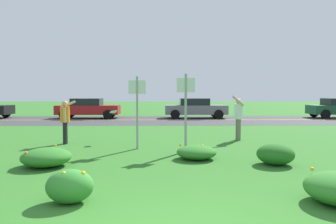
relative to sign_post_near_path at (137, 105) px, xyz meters
The scene contains 14 objects.
ground_plane 2.91m from the sign_post_near_path, 69.40° to the left, with size 120.00×120.00×0.00m, color #2D6B23.
highway_strip 11.71m from the sign_post_near_path, 85.62° to the left, with size 120.00×7.80×0.01m, color #38383A.
highway_center_stripe 11.71m from the sign_post_near_path, 85.62° to the left, with size 120.00×0.16×0.00m, color yellow.
daylily_clump_mid_left 4.60m from the sign_post_near_path, 33.42° to the right, with size 0.95×0.93×0.54m.
daylily_clump_front_center 5.48m from the sign_post_near_path, 97.81° to the right, with size 0.79×0.65×0.56m.
daylily_clump_front_right 3.52m from the sign_post_near_path, 129.21° to the right, with size 1.23×1.22×0.49m.
daylily_clump_front_left 2.76m from the sign_post_near_path, 43.96° to the right, with size 1.11×1.07×0.42m.
sign_post_near_path is the anchor object (origin of this frame).
sign_post_by_roadside 1.65m from the sign_post_near_path, 20.79° to the right, with size 0.56×0.10×2.42m.
person_thrower_orange_shirt 2.95m from the sign_post_near_path, 157.53° to the left, with size 0.53×0.53×1.57m.
person_catcher_white_shirt 4.26m from the sign_post_near_path, 27.08° to the left, with size 0.50×0.53×1.75m.
frisbee_pale_blue 1.85m from the sign_post_near_path, 123.50° to the left, with size 0.28×0.25×0.16m.
car_red_center_left 14.14m from the sign_post_near_path, 109.05° to the left, with size 4.50×2.00×1.45m.
car_gray_center_right 13.76m from the sign_post_near_path, 76.26° to the left, with size 4.50×2.00×1.45m.
Camera 1 is at (-0.08, -3.84, 1.83)m, focal length 35.04 mm.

